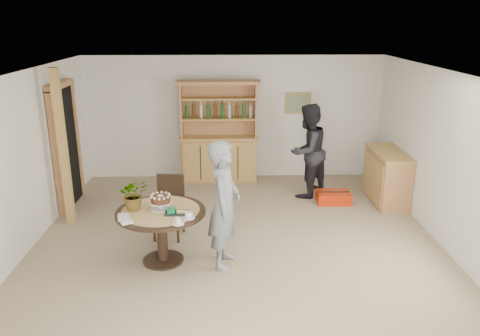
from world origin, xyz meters
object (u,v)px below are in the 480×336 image
hutch (219,148)px  dining_chair (170,202)px  red_suitcase (333,197)px  adult_person (307,151)px  teen_boy (224,205)px  sideboard (387,176)px  dining_table (161,221)px

hutch → dining_chair: hutch is taller
red_suitcase → adult_person: bearing=140.7°
teen_boy → adult_person: 2.96m
sideboard → dining_chair: dining_chair is taller
adult_person → red_suitcase: 0.96m
sideboard → dining_chair: 3.97m
red_suitcase → teen_boy: bearing=-131.1°
hutch → red_suitcase: size_ratio=3.36×
hutch → red_suitcase: hutch is taller
adult_person → red_suitcase: (0.44, -0.37, -0.77)m
dining_chair → teen_boy: 1.29m
dining_table → red_suitcase: dining_table is taller
hutch → dining_chair: size_ratio=2.16×
dining_chair → sideboard: bearing=27.3°
adult_person → teen_boy: bearing=16.0°
hutch → dining_table: size_ratio=1.70×
teen_boy → dining_chair: bearing=52.1°
hutch → teen_boy: (0.12, -3.46, 0.18)m
adult_person → hutch: bearing=-72.6°
dining_table → teen_boy: bearing=-6.7°
teen_boy → red_suitcase: size_ratio=2.85×
dining_chair → teen_boy: (0.84, -0.93, 0.33)m
dining_table → red_suitcase: 3.52m
sideboard → dining_chair: size_ratio=1.33×
hutch → sideboard: 3.29m
hutch → dining_table: (-0.73, -3.36, -0.08)m
dining_chair → red_suitcase: size_ratio=1.56×
hutch → dining_table: bearing=-102.2°
dining_table → teen_boy: 0.89m
sideboard → dining_chair: bearing=-161.0°
dining_table → teen_boy: size_ratio=0.69×
sideboard → red_suitcase: bearing=-176.8°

